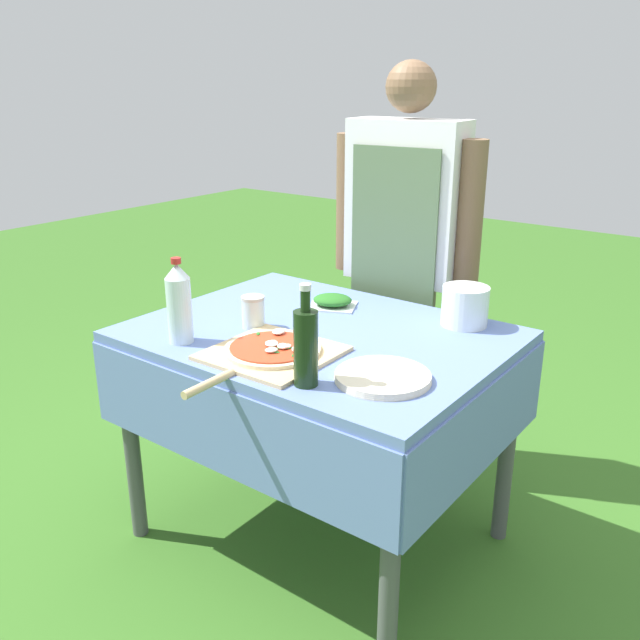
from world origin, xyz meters
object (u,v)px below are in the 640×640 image
herb_container (332,301)px  sauce_jar (253,314)px  plate_stack (383,377)px  water_bottle (179,303)px  prep_table (319,362)px  person_cook (404,242)px  oil_bottle (306,346)px  pizza_on_peel (271,352)px  mixing_tub (465,306)px

herb_container → sauce_jar: size_ratio=1.92×
plate_stack → water_bottle: bearing=-168.4°
prep_table → plate_stack: bearing=-28.3°
person_cook → herb_container: person_cook is taller
plate_stack → sauce_jar: size_ratio=2.48×
oil_bottle → person_cook: bearing=105.7°
pizza_on_peel → prep_table: bearing=91.8°
mixing_tub → sauce_jar: 0.71m
prep_table → water_bottle: (-0.29, -0.34, 0.24)m
prep_table → herb_container: (-0.11, 0.23, 0.13)m
pizza_on_peel → plate_stack: pizza_on_peel is taller
person_cook → plate_stack: 0.95m
oil_bottle → mixing_tub: (0.13, 0.69, -0.05)m
oil_bottle → mixing_tub: size_ratio=1.82×
person_cook → mixing_tub: person_cook is taller
prep_table → plate_stack: size_ratio=4.46×
oil_bottle → plate_stack: bearing=44.6°
oil_bottle → mixing_tub: bearing=79.3°
water_bottle → oil_bottle: bearing=-1.5°
person_cook → oil_bottle: size_ratio=5.80×
prep_table → person_cook: 0.69m
water_bottle → prep_table: bearing=49.3°
oil_bottle → sauce_jar: bearing=149.3°
plate_stack → sauce_jar: (-0.57, 0.10, 0.04)m
pizza_on_peel → oil_bottle: bearing=-25.5°
person_cook → sauce_jar: bearing=74.7°
oil_bottle → sauce_jar: 0.49m
sauce_jar → person_cook: bearing=78.9°
person_cook → water_bottle: 0.99m
pizza_on_peel → water_bottle: bearing=-166.0°
oil_bottle → herb_container: (-0.33, 0.58, -0.09)m
plate_stack → prep_table: bearing=151.7°
person_cook → sauce_jar: (-0.14, -0.73, -0.13)m
pizza_on_peel → plate_stack: 0.36m
mixing_tub → water_bottle: bearing=-133.3°
herb_container → sauce_jar: sauce_jar is taller
prep_table → pizza_on_peel: 0.28m
oil_bottle → herb_container: 0.68m
person_cook → oil_bottle: person_cook is taller
sauce_jar → mixing_tub: bearing=39.1°
prep_table → sauce_jar: 0.27m
water_bottle → mixing_tub: bearing=46.7°
prep_table → mixing_tub: size_ratio=7.66×
prep_table → herb_container: herb_container is taller
sauce_jar → pizza_on_peel: bearing=-36.1°
person_cook → water_bottle: bearing=72.0°
water_bottle → mixing_tub: water_bottle is taller
pizza_on_peel → water_bottle: 0.33m
herb_container → prep_table: bearing=-63.9°
pizza_on_peel → herb_container: bearing=103.5°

